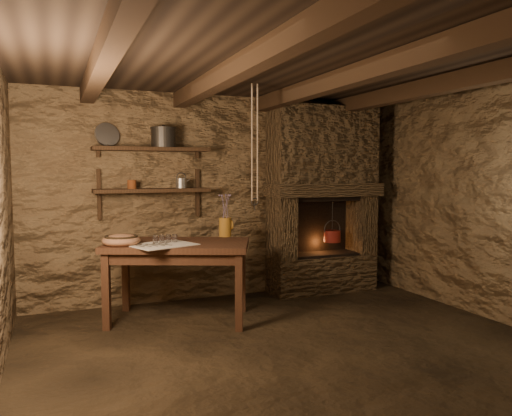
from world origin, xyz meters
name	(u,v)px	position (x,y,z in m)	size (l,w,h in m)	color
floor	(296,351)	(0.00, 0.00, 0.00)	(4.50, 4.50, 0.00)	black
back_wall	(221,197)	(0.00, 2.00, 1.20)	(4.50, 0.04, 2.40)	#4F3A25
front_wall	(496,241)	(0.00, -2.00, 1.20)	(4.50, 0.04, 2.40)	#4F3A25
right_wall	(499,203)	(2.25, 0.00, 1.20)	(0.04, 4.00, 2.40)	#4F3A25
ceiling	(298,61)	(0.00, 0.00, 2.40)	(4.50, 4.00, 0.04)	black
beam_far_left	(105,57)	(-1.50, 0.00, 2.31)	(0.14, 3.95, 0.16)	black
beam_mid_left	(240,68)	(-0.50, 0.00, 2.31)	(0.14, 3.95, 0.16)	black
beam_mid_right	(350,77)	(0.50, 0.00, 2.31)	(0.14, 3.95, 0.16)	black
beam_far_right	(443,84)	(1.50, 0.00, 2.31)	(0.14, 3.95, 0.16)	black
shelf_lower	(152,190)	(-0.85, 1.84, 1.30)	(1.25, 0.30, 0.04)	black
shelf_upper	(151,149)	(-0.85, 1.84, 1.75)	(1.25, 0.30, 0.04)	black
hearth	(322,194)	(1.25, 1.77, 1.23)	(1.43, 0.51, 2.30)	#3E2F1F
work_table	(178,278)	(-0.71, 1.23, 0.43)	(1.60, 1.29, 0.80)	black
linen_cloth	(162,245)	(-0.90, 1.09, 0.80)	(0.57, 0.46, 0.01)	beige
pewter_cutlery_row	(163,244)	(-0.90, 1.07, 0.81)	(0.48, 0.18, 0.01)	gray
drinking_glasses	(162,239)	(-0.88, 1.20, 0.84)	(0.18, 0.06, 0.07)	silver
stoneware_jug	(225,218)	(-0.13, 1.46, 1.00)	(0.16, 0.15, 0.47)	#A86F20
wooden_bowl	(121,241)	(-1.26, 1.25, 0.84)	(0.36, 0.36, 0.13)	brown
iron_stockpot	(163,138)	(-0.72, 1.84, 1.87)	(0.27, 0.27, 0.20)	#292724
tin_pan	(107,135)	(-1.31, 1.94, 1.90)	(0.26, 0.26, 0.04)	#A1A19C
small_kettle	(181,183)	(-0.52, 1.84, 1.38)	(0.16, 0.12, 0.17)	#A1A19C
rusty_tin	(132,184)	(-1.07, 1.84, 1.37)	(0.10, 0.10, 0.10)	#582711
red_pot	(332,235)	(1.37, 1.72, 0.70)	(0.27, 0.27, 0.54)	maroon
hanging_ropes	(255,143)	(0.05, 1.05, 1.80)	(0.08, 0.08, 1.20)	tan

